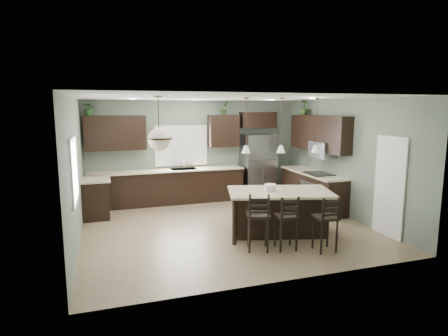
% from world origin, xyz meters
% --- Properties ---
extents(ground, '(6.00, 6.00, 0.00)m').
position_xyz_m(ground, '(0.00, 0.00, 0.00)').
color(ground, '#9E8466').
rests_on(ground, ground).
extents(pantry_door, '(0.04, 0.82, 2.04)m').
position_xyz_m(pantry_door, '(2.98, -1.55, 1.02)').
color(pantry_door, white).
rests_on(pantry_door, ground).
extents(window_back, '(1.35, 0.02, 1.00)m').
position_xyz_m(window_back, '(-0.40, 2.73, 1.55)').
color(window_back, white).
rests_on(window_back, room_shell).
extents(window_left, '(0.02, 1.10, 1.00)m').
position_xyz_m(window_left, '(-2.98, -0.80, 1.55)').
color(window_left, white).
rests_on(window_left, room_shell).
extents(left_return_cabs, '(0.60, 0.90, 0.90)m').
position_xyz_m(left_return_cabs, '(-2.70, 1.70, 0.45)').
color(left_return_cabs, black).
rests_on(left_return_cabs, ground).
extents(left_return_countertop, '(0.66, 0.96, 0.04)m').
position_xyz_m(left_return_countertop, '(-2.68, 1.70, 0.92)').
color(left_return_countertop, beige).
rests_on(left_return_countertop, left_return_cabs).
extents(back_lower_cabs, '(4.20, 0.60, 0.90)m').
position_xyz_m(back_lower_cabs, '(-0.85, 2.45, 0.45)').
color(back_lower_cabs, black).
rests_on(back_lower_cabs, ground).
extents(back_countertop, '(4.20, 0.66, 0.04)m').
position_xyz_m(back_countertop, '(-0.85, 2.43, 0.92)').
color(back_countertop, beige).
rests_on(back_countertop, back_lower_cabs).
extents(sink_inset, '(0.70, 0.45, 0.01)m').
position_xyz_m(sink_inset, '(-0.40, 2.43, 0.94)').
color(sink_inset, gray).
rests_on(sink_inset, back_countertop).
extents(faucet, '(0.02, 0.02, 0.28)m').
position_xyz_m(faucet, '(-0.40, 2.40, 1.08)').
color(faucet, silver).
rests_on(faucet, back_countertop).
extents(back_upper_left, '(1.55, 0.34, 0.90)m').
position_xyz_m(back_upper_left, '(-2.15, 2.58, 1.95)').
color(back_upper_left, black).
rests_on(back_upper_left, room_shell).
extents(back_upper_right, '(0.85, 0.34, 0.90)m').
position_xyz_m(back_upper_right, '(0.80, 2.58, 1.95)').
color(back_upper_right, black).
rests_on(back_upper_right, room_shell).
extents(fridge_header, '(1.05, 0.34, 0.45)m').
position_xyz_m(fridge_header, '(1.85, 2.58, 2.25)').
color(fridge_header, black).
rests_on(fridge_header, room_shell).
extents(right_lower_cabs, '(0.60, 2.35, 0.90)m').
position_xyz_m(right_lower_cabs, '(2.70, 0.87, 0.45)').
color(right_lower_cabs, black).
rests_on(right_lower_cabs, ground).
extents(right_countertop, '(0.66, 2.35, 0.04)m').
position_xyz_m(right_countertop, '(2.68, 0.87, 0.92)').
color(right_countertop, beige).
rests_on(right_countertop, right_lower_cabs).
extents(cooktop, '(0.58, 0.75, 0.02)m').
position_xyz_m(cooktop, '(2.68, 0.60, 0.94)').
color(cooktop, black).
rests_on(cooktop, right_countertop).
extents(wall_oven_front, '(0.01, 0.72, 0.60)m').
position_xyz_m(wall_oven_front, '(2.40, 0.60, 0.45)').
color(wall_oven_front, gray).
rests_on(wall_oven_front, right_lower_cabs).
extents(right_upper_cabs, '(0.34, 2.35, 0.90)m').
position_xyz_m(right_upper_cabs, '(2.83, 0.87, 1.95)').
color(right_upper_cabs, black).
rests_on(right_upper_cabs, room_shell).
extents(microwave, '(0.40, 0.75, 0.40)m').
position_xyz_m(microwave, '(2.78, 0.60, 1.55)').
color(microwave, gray).
rests_on(microwave, right_upper_cabs).
extents(refrigerator, '(0.90, 0.74, 1.85)m').
position_xyz_m(refrigerator, '(1.77, 2.35, 0.93)').
color(refrigerator, gray).
rests_on(refrigerator, ground).
extents(kitchen_island, '(2.30, 1.68, 0.92)m').
position_xyz_m(kitchen_island, '(0.90, -0.82, 0.46)').
color(kitchen_island, black).
rests_on(kitchen_island, ground).
extents(serving_dish, '(0.24, 0.24, 0.14)m').
position_xyz_m(serving_dish, '(0.70, -0.77, 0.99)').
color(serving_dish, silver).
rests_on(serving_dish, kitchen_island).
extents(bar_stool_left, '(0.51, 0.51, 1.10)m').
position_xyz_m(bar_stool_left, '(0.14, -1.47, 0.55)').
color(bar_stool_left, black).
rests_on(bar_stool_left, ground).
extents(bar_stool_center, '(0.42, 0.42, 1.03)m').
position_xyz_m(bar_stool_center, '(0.65, -1.59, 0.52)').
color(bar_stool_center, black).
rests_on(bar_stool_center, ground).
extents(bar_stool_right, '(0.40, 0.40, 1.04)m').
position_xyz_m(bar_stool_right, '(1.29, -1.88, 0.52)').
color(bar_stool_right, black).
rests_on(bar_stool_right, ground).
extents(pendant_left, '(0.17, 0.17, 1.10)m').
position_xyz_m(pendant_left, '(0.22, -0.64, 2.25)').
color(pendant_left, silver).
rests_on(pendant_left, room_shell).
extents(pendant_center, '(0.17, 0.17, 1.10)m').
position_xyz_m(pendant_center, '(0.90, -0.82, 2.25)').
color(pendant_center, white).
rests_on(pendant_center, room_shell).
extents(pendant_right, '(0.17, 0.17, 1.10)m').
position_xyz_m(pendant_right, '(1.57, -1.00, 2.25)').
color(pendant_right, white).
rests_on(pendant_right, room_shell).
extents(chandelier, '(0.43, 0.43, 0.95)m').
position_xyz_m(chandelier, '(-1.55, -1.05, 2.33)').
color(chandelier, '#F3E3C7').
rests_on(chandelier, room_shell).
extents(plant_back_left, '(0.39, 0.35, 0.39)m').
position_xyz_m(plant_back_left, '(-2.75, 2.55, 2.59)').
color(plant_back_left, '#265023').
rests_on(plant_back_left, back_upper_left).
extents(plant_back_right, '(0.25, 0.22, 0.39)m').
position_xyz_m(plant_back_right, '(0.82, 2.55, 2.59)').
color(plant_back_right, '#2B4E22').
rests_on(plant_back_right, back_upper_right).
extents(plant_right_wall, '(0.30, 0.30, 0.42)m').
position_xyz_m(plant_right_wall, '(2.80, 1.63, 2.61)').
color(plant_right_wall, '#305123').
rests_on(plant_right_wall, right_upper_cabs).
extents(room_shell, '(6.00, 6.00, 6.00)m').
position_xyz_m(room_shell, '(0.00, 0.00, 1.70)').
color(room_shell, slate).
rests_on(room_shell, ground).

